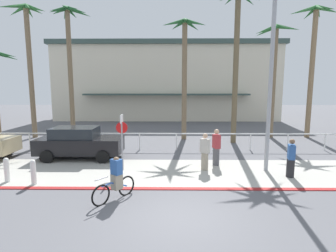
{
  "coord_description": "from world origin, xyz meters",
  "views": [
    {
      "loc": [
        -0.32,
        -7.35,
        3.78
      ],
      "look_at": [
        -0.48,
        6.0,
        1.83
      ],
      "focal_mm": 28.56,
      "sensor_mm": 36.0,
      "label": 1
    }
  ],
  "objects_px": {
    "pedestrian_1": "(205,153)",
    "palm_tree_1": "(28,43)",
    "palm_tree_2": "(69,40)",
    "streetlight_curb": "(273,75)",
    "cyclist_blue_0": "(116,180)",
    "pedestrian_2": "(216,149)",
    "palm_tree_3": "(185,51)",
    "bollard_3": "(7,170)",
    "bollard_1": "(33,172)",
    "palm_tree_4": "(237,31)",
    "palm_tree_6": "(313,44)",
    "stop_sign_bike_lane": "(122,134)",
    "pedestrian_0": "(291,160)",
    "car_black_1": "(79,143)",
    "palm_tree_5": "(274,58)"
  },
  "relations": [
    {
      "from": "pedestrian_1",
      "to": "palm_tree_1",
      "type": "bearing_deg",
      "value": 146.27
    },
    {
      "from": "palm_tree_2",
      "to": "pedestrian_1",
      "type": "bearing_deg",
      "value": -44.13
    },
    {
      "from": "streetlight_curb",
      "to": "pedestrian_1",
      "type": "relative_size",
      "value": 4.37
    },
    {
      "from": "cyclist_blue_0",
      "to": "pedestrian_2",
      "type": "height_order",
      "value": "pedestrian_2"
    },
    {
      "from": "streetlight_curb",
      "to": "palm_tree_3",
      "type": "bearing_deg",
      "value": 113.9
    },
    {
      "from": "palm_tree_3",
      "to": "pedestrian_1",
      "type": "relative_size",
      "value": 4.95
    },
    {
      "from": "bollard_3",
      "to": "pedestrian_1",
      "type": "relative_size",
      "value": 0.58
    },
    {
      "from": "bollard_1",
      "to": "palm_tree_4",
      "type": "relative_size",
      "value": 0.1
    },
    {
      "from": "streetlight_curb",
      "to": "pedestrian_2",
      "type": "height_order",
      "value": "streetlight_curb"
    },
    {
      "from": "palm_tree_4",
      "to": "pedestrian_1",
      "type": "bearing_deg",
      "value": -113.85
    },
    {
      "from": "palm_tree_3",
      "to": "palm_tree_6",
      "type": "height_order",
      "value": "palm_tree_6"
    },
    {
      "from": "stop_sign_bike_lane",
      "to": "bollard_3",
      "type": "relative_size",
      "value": 2.56
    },
    {
      "from": "bollard_1",
      "to": "palm_tree_1",
      "type": "bearing_deg",
      "value": 117.05
    },
    {
      "from": "pedestrian_1",
      "to": "pedestrian_2",
      "type": "height_order",
      "value": "pedestrian_2"
    },
    {
      "from": "cyclist_blue_0",
      "to": "stop_sign_bike_lane",
      "type": "bearing_deg",
      "value": 96.2
    },
    {
      "from": "palm_tree_1",
      "to": "pedestrian_0",
      "type": "distance_m",
      "value": 18.88
    },
    {
      "from": "streetlight_curb",
      "to": "palm_tree_6",
      "type": "relative_size",
      "value": 0.78
    },
    {
      "from": "bollard_1",
      "to": "pedestrian_0",
      "type": "distance_m",
      "value": 10.43
    },
    {
      "from": "pedestrian_0",
      "to": "pedestrian_1",
      "type": "relative_size",
      "value": 0.96
    },
    {
      "from": "palm_tree_1",
      "to": "palm_tree_6",
      "type": "height_order",
      "value": "palm_tree_1"
    },
    {
      "from": "palm_tree_3",
      "to": "car_black_1",
      "type": "xyz_separation_m",
      "value": [
        -5.81,
        -5.45,
        -5.44
      ]
    },
    {
      "from": "palm_tree_4",
      "to": "pedestrian_1",
      "type": "distance_m",
      "value": 9.49
    },
    {
      "from": "palm_tree_1",
      "to": "palm_tree_4",
      "type": "relative_size",
      "value": 0.97
    },
    {
      "from": "streetlight_curb",
      "to": "car_black_1",
      "type": "height_order",
      "value": "streetlight_curb"
    },
    {
      "from": "stop_sign_bike_lane",
      "to": "bollard_3",
      "type": "distance_m",
      "value": 4.78
    },
    {
      "from": "palm_tree_3",
      "to": "palm_tree_6",
      "type": "distance_m",
      "value": 9.42
    },
    {
      "from": "palm_tree_1",
      "to": "cyclist_blue_0",
      "type": "bearing_deg",
      "value": -52.73
    },
    {
      "from": "streetlight_curb",
      "to": "pedestrian_2",
      "type": "distance_m",
      "value": 4.19
    },
    {
      "from": "bollard_3",
      "to": "pedestrian_2",
      "type": "height_order",
      "value": "pedestrian_2"
    },
    {
      "from": "bollard_1",
      "to": "car_black_1",
      "type": "relative_size",
      "value": 0.23
    },
    {
      "from": "palm_tree_5",
      "to": "palm_tree_6",
      "type": "height_order",
      "value": "palm_tree_6"
    },
    {
      "from": "car_black_1",
      "to": "palm_tree_4",
      "type": "bearing_deg",
      "value": 25.08
    },
    {
      "from": "stop_sign_bike_lane",
      "to": "palm_tree_5",
      "type": "height_order",
      "value": "palm_tree_5"
    },
    {
      "from": "palm_tree_5",
      "to": "car_black_1",
      "type": "bearing_deg",
      "value": -153.02
    },
    {
      "from": "palm_tree_6",
      "to": "pedestrian_2",
      "type": "relative_size",
      "value": 5.36
    },
    {
      "from": "bollard_1",
      "to": "palm_tree_4",
      "type": "xyz_separation_m",
      "value": [
        9.66,
        8.16,
        6.88
      ]
    },
    {
      "from": "bollard_3",
      "to": "pedestrian_0",
      "type": "xyz_separation_m",
      "value": [
        11.6,
        0.7,
        0.25
      ]
    },
    {
      "from": "palm_tree_4",
      "to": "pedestrian_0",
      "type": "bearing_deg",
      "value": -84.22
    },
    {
      "from": "streetlight_curb",
      "to": "palm_tree_1",
      "type": "distance_m",
      "value": 17.1
    },
    {
      "from": "streetlight_curb",
      "to": "palm_tree_2",
      "type": "bearing_deg",
      "value": 142.44
    },
    {
      "from": "palm_tree_3",
      "to": "pedestrian_1",
      "type": "bearing_deg",
      "value": -85.29
    },
    {
      "from": "bollard_1",
      "to": "palm_tree_2",
      "type": "xyz_separation_m",
      "value": [
        -2.42,
        10.95,
        6.78
      ]
    },
    {
      "from": "palm_tree_4",
      "to": "cyclist_blue_0",
      "type": "height_order",
      "value": "palm_tree_4"
    },
    {
      "from": "stop_sign_bike_lane",
      "to": "bollard_1",
      "type": "bearing_deg",
      "value": -149.77
    },
    {
      "from": "bollard_3",
      "to": "palm_tree_1",
      "type": "bearing_deg",
      "value": 111.75
    },
    {
      "from": "bollard_3",
      "to": "car_black_1",
      "type": "bearing_deg",
      "value": 64.76
    },
    {
      "from": "bollard_3",
      "to": "palm_tree_6",
      "type": "xyz_separation_m",
      "value": [
        16.87,
        9.89,
        6.36
      ]
    },
    {
      "from": "palm_tree_6",
      "to": "pedestrian_0",
      "type": "bearing_deg",
      "value": -119.84
    },
    {
      "from": "palm_tree_4",
      "to": "cyclist_blue_0",
      "type": "distance_m",
      "value": 13.15
    },
    {
      "from": "pedestrian_0",
      "to": "palm_tree_2",
      "type": "bearing_deg",
      "value": 142.05
    }
  ]
}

